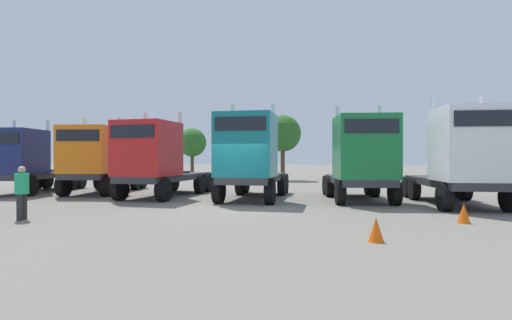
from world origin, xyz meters
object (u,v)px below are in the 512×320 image
object	(u,v)px
semi_truck_teal	(250,157)
visitor_with_camera	(22,189)
semi_truck_navy	(24,161)
traffic_cone_mid	(464,213)
semi_truck_white	(464,157)
semi_truck_green	(362,158)
semi_truck_orange	(97,159)
traffic_cone_near	(376,230)
semi_truck_red	(155,159)

from	to	relation	value
semi_truck_teal	visitor_with_camera	distance (m)	8.79
semi_truck_navy	visitor_with_camera	xyz separation A→B (m)	(7.19, -6.84, -0.82)
semi_truck_teal	visitor_with_camera	xyz separation A→B (m)	(-5.37, -6.89, -1.01)
semi_truck_teal	semi_truck_navy	bearing A→B (deg)	-94.16
traffic_cone_mid	semi_truck_white	bearing A→B (deg)	76.57
semi_truck_green	visitor_with_camera	distance (m)	12.85
semi_truck_orange	semi_truck_white	xyz separation A→B (m)	(17.42, -0.96, 0.10)
semi_truck_white	traffic_cone_near	bearing A→B (deg)	-34.43
semi_truck_teal	traffic_cone_mid	bearing A→B (deg)	58.92
semi_truck_red	traffic_cone_mid	bearing A→B (deg)	72.44
semi_truck_navy	traffic_cone_mid	bearing A→B (deg)	66.42
semi_truck_orange	semi_truck_green	world-z (taller)	semi_truck_green
semi_truck_red	semi_truck_teal	distance (m)	4.68
traffic_cone_near	semi_truck_navy	bearing A→B (deg)	157.94
semi_truck_red	semi_truck_green	xyz separation A→B (m)	(9.53, 0.95, 0.04)
semi_truck_teal	semi_truck_green	bearing A→B (deg)	95.46
semi_truck_teal	traffic_cone_mid	distance (m)	8.82
semi_truck_orange	visitor_with_camera	size ratio (longest dim) A/B	4.05
semi_truck_green	visitor_with_camera	world-z (taller)	semi_truck_green
visitor_with_camera	traffic_cone_mid	bearing A→B (deg)	173.92
semi_truck_white	traffic_cone_mid	size ratio (longest dim) A/B	11.09
traffic_cone_mid	semi_truck_red	bearing A→B (deg)	163.05
semi_truck_navy	traffic_cone_near	xyz separation A→B (m)	(17.70, -7.17, -1.50)
semi_truck_green	traffic_cone_near	xyz separation A→B (m)	(0.28, -8.07, -1.64)
semi_truck_green	semi_truck_white	distance (m)	3.90
semi_truck_teal	semi_truck_green	size ratio (longest dim) A/B	1.08
semi_truck_orange	semi_truck_red	size ratio (longest dim) A/B	1.05
semi_truck_white	traffic_cone_near	xyz separation A→B (m)	(-3.52, -7.18, -1.68)
semi_truck_red	visitor_with_camera	world-z (taller)	semi_truck_red
semi_truck_teal	semi_truck_green	xyz separation A→B (m)	(4.86, 0.84, -0.05)
semi_truck_red	semi_truck_teal	world-z (taller)	semi_truck_teal
semi_truck_teal	semi_truck_white	world-z (taller)	semi_truck_teal
semi_truck_navy	semi_truck_orange	distance (m)	3.92
semi_truck_orange	semi_truck_green	size ratio (longest dim) A/B	1.13
semi_truck_navy	semi_truck_orange	bearing A→B (deg)	91.33
semi_truck_teal	traffic_cone_mid	size ratio (longest dim) A/B	11.15
traffic_cone_mid	semi_truck_navy	bearing A→B (deg)	169.30
semi_truck_navy	traffic_cone_near	distance (m)	19.15
semi_truck_green	semi_truck_white	size ratio (longest dim) A/B	0.93
semi_truck_white	traffic_cone_near	size ratio (longest dim) A/B	11.35
semi_truck_red	traffic_cone_mid	xyz separation A→B (m)	(12.42, -3.78, -1.59)
semi_truck_green	traffic_cone_near	world-z (taller)	semi_truck_green
semi_truck_navy	traffic_cone_near	bearing A→B (deg)	55.06
semi_truck_navy	semi_truck_red	world-z (taller)	semi_truck_red
semi_truck_red	traffic_cone_near	distance (m)	12.23
semi_truck_red	traffic_cone_near	bearing A→B (deg)	53.42
semi_truck_orange	traffic_cone_near	world-z (taller)	semi_truck_orange
semi_truck_green	semi_truck_orange	bearing A→B (deg)	-102.40
semi_truck_teal	traffic_cone_mid	world-z (taller)	semi_truck_teal
traffic_cone_near	semi_truck_teal	bearing A→B (deg)	125.42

